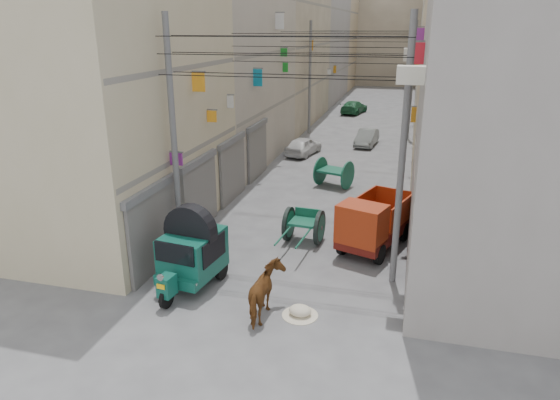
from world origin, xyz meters
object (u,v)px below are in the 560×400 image
(distant_car_grey, at_px, (367,138))
(distant_car_green, at_px, (354,107))
(mini_truck, at_px, (371,226))
(feed_sack, at_px, (300,311))
(tonga_cart, at_px, (304,225))
(auto_rickshaw, at_px, (192,250))
(distant_car_white, at_px, (303,146))
(horse, at_px, (266,293))
(second_cart, at_px, (334,172))

(distant_car_grey, xyz_separation_m, distant_car_green, (-2.41, 13.03, 0.04))
(mini_truck, height_order, feed_sack, mini_truck)
(distant_car_grey, bearing_deg, tonga_cart, -86.87)
(auto_rickshaw, bearing_deg, distant_car_grey, 87.96)
(distant_car_white, distance_m, distant_car_grey, 5.04)
(mini_truck, height_order, horse, mini_truck)
(horse, xyz_separation_m, distant_car_green, (-1.75, 34.89, -0.16))
(horse, bearing_deg, tonga_cart, -92.55)
(feed_sack, relative_size, distant_car_white, 0.19)
(tonga_cart, relative_size, distant_car_green, 0.73)
(second_cart, xyz_separation_m, distant_car_white, (-2.85, 6.07, -0.18))
(feed_sack, height_order, horse, horse)
(distant_car_grey, bearing_deg, distant_car_green, 106.10)
(mini_truck, bearing_deg, distant_car_green, 116.62)
(mini_truck, relative_size, feed_sack, 6.12)
(tonga_cart, distance_m, feed_sack, 5.05)
(distant_car_green, bearing_deg, distant_car_white, 97.72)
(tonga_cart, distance_m, horse, 5.23)
(distant_car_green, bearing_deg, tonga_cart, 104.96)
(distant_car_white, relative_size, distant_car_grey, 1.02)
(auto_rickshaw, relative_size, distant_car_green, 0.73)
(auto_rickshaw, relative_size, tonga_cart, 1.00)
(feed_sack, xyz_separation_m, distant_car_grey, (-0.23, 21.57, 0.38))
(auto_rickshaw, bearing_deg, distant_car_green, 95.53)
(second_cart, distance_m, feed_sack, 11.99)
(distant_car_grey, bearing_deg, auto_rickshaw, -93.51)
(distant_car_grey, height_order, distant_car_green, distant_car_green)
(tonga_cart, distance_m, distant_car_grey, 16.65)
(tonga_cart, relative_size, feed_sack, 4.65)
(auto_rickshaw, distance_m, feed_sack, 3.81)
(tonga_cart, xyz_separation_m, horse, (0.08, -5.23, 0.07))
(tonga_cart, relative_size, mini_truck, 0.76)
(second_cart, height_order, distant_car_grey, second_cart)
(tonga_cart, distance_m, second_cart, 7.00)
(second_cart, relative_size, distant_car_grey, 0.60)
(second_cart, bearing_deg, feed_sack, -66.75)
(auto_rickshaw, distance_m, second_cart, 11.38)
(second_cart, bearing_deg, distant_car_green, 112.96)
(distant_car_grey, bearing_deg, mini_truck, -78.56)
(feed_sack, distance_m, distant_car_grey, 21.57)
(feed_sack, bearing_deg, horse, -161.51)
(distant_car_white, height_order, distant_car_grey, distant_car_white)
(horse, distance_m, distant_car_grey, 21.87)
(distant_car_green, bearing_deg, feed_sack, 106.09)
(distant_car_grey, relative_size, distant_car_green, 0.82)
(second_cart, bearing_deg, distant_car_grey, 104.44)
(auto_rickshaw, bearing_deg, tonga_cart, 64.47)
(second_cart, distance_m, distant_car_green, 22.72)
(auto_rickshaw, xyz_separation_m, horse, (2.68, -1.17, -0.43))
(auto_rickshaw, bearing_deg, mini_truck, 44.61)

